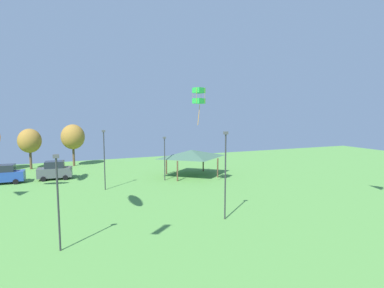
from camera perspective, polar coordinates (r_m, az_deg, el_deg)
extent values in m
cube|color=green|center=(32.78, 1.31, 10.17)|extent=(1.37, 1.37, 0.59)
cube|color=green|center=(32.72, 1.30, 8.20)|extent=(1.37, 1.37, 0.59)
cylinder|color=orange|center=(32.11, 0.85, 9.25)|extent=(0.02, 0.02, 1.69)
cylinder|color=orange|center=(32.50, 2.45, 9.21)|extent=(0.02, 0.02, 1.69)
cylinder|color=orange|center=(33.00, 0.18, 9.16)|extent=(0.02, 0.02, 1.69)
cylinder|color=orange|center=(33.39, 1.74, 9.12)|extent=(0.02, 0.02, 1.69)
cylinder|color=orange|center=(32.70, 1.30, 5.57)|extent=(0.35, 0.20, 2.27)
cube|color=#234299|center=(43.56, -32.26, -5.24)|extent=(4.63, 1.88, 1.19)
cube|color=#1E232D|center=(43.39, -32.33, -3.93)|extent=(2.56, 1.68, 0.83)
cylinder|color=black|center=(42.56, -30.56, -6.21)|extent=(0.65, 0.24, 0.64)
cylinder|color=black|center=(44.25, -30.18, -5.75)|extent=(0.65, 0.24, 0.64)
cube|color=#4C5156|center=(43.18, -24.65, -4.92)|extent=(4.28, 2.06, 1.23)
cube|color=#1E232D|center=(43.00, -24.71, -3.55)|extent=(2.39, 1.79, 0.86)
cylinder|color=black|center=(42.30, -22.99, -5.92)|extent=(0.65, 0.26, 0.64)
cylinder|color=black|center=(44.05, -22.82, -5.45)|extent=(0.65, 0.26, 0.64)
cylinder|color=black|center=(42.58, -26.47, -5.99)|extent=(0.65, 0.26, 0.64)
cylinder|color=black|center=(44.32, -26.17, -5.53)|extent=(0.65, 0.26, 0.64)
cylinder|color=brown|center=(38.28, -2.79, -5.16)|extent=(0.20, 0.20, 2.60)
cylinder|color=brown|center=(40.54, 4.91, -4.54)|extent=(0.20, 0.20, 2.60)
cylinder|color=brown|center=(42.64, -4.91, -4.02)|extent=(0.20, 0.20, 2.60)
cylinder|color=brown|center=(44.68, 2.15, -3.54)|extent=(0.20, 0.20, 2.60)
pyramid|color=#3D604C|center=(41.15, -0.12, -1.82)|extent=(7.44, 6.05, 1.00)
cylinder|color=#2D2D33|center=(38.58, -5.24, -2.98)|extent=(0.12, 0.12, 5.40)
cube|color=#4C4C51|center=(38.24, -5.28, 1.20)|extent=(0.36, 0.20, 0.24)
cylinder|color=#2D2D33|center=(20.80, -24.12, -10.58)|extent=(0.12, 0.12, 5.94)
cube|color=#4C4C51|center=(20.16, -24.50, -2.13)|extent=(0.36, 0.20, 0.24)
cylinder|color=#2D2D33|center=(35.07, -16.34, -3.17)|extent=(0.12, 0.12, 6.54)
cube|color=#4C4C51|center=(34.70, -16.51, 2.36)|extent=(0.36, 0.20, 0.24)
cylinder|color=#2D2D33|center=(24.50, 6.36, -6.35)|extent=(0.12, 0.12, 6.98)
cube|color=#4C4C51|center=(23.99, 6.46, 2.11)|extent=(0.36, 0.20, 0.24)
cylinder|color=brown|center=(52.50, -28.38, -2.53)|extent=(0.36, 0.36, 3.14)
ellipsoid|color=olive|center=(52.19, -28.54, 0.55)|extent=(3.37, 3.37, 3.71)
cylinder|color=brown|center=(52.66, -21.61, -2.06)|extent=(0.36, 0.36, 3.39)
ellipsoid|color=olive|center=(52.34, -21.74, 1.28)|extent=(3.69, 3.69, 4.06)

